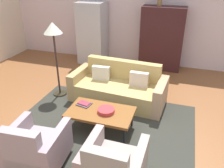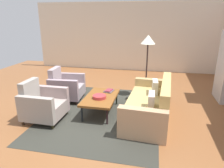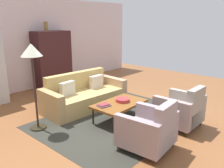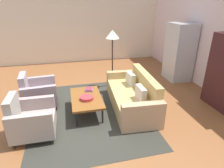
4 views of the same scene
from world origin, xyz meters
The scene contains 12 objects.
ground_plane centered at (0.00, 0.00, 0.00)m, with size 10.70×10.70×0.00m, color brown.
wall_back centered at (0.00, 3.84, 1.40)m, with size 8.91×0.12×2.80m, color silver.
area_rug centered at (-0.10, 0.18, 0.00)m, with size 3.40×2.60×0.01m, color #31312A.
couch centered at (-0.09, 1.31, 0.29)m, with size 2.16×1.04×0.86m.
coffee_table centered at (-0.10, 0.13, 0.37)m, with size 1.20×0.70×0.40m.
armchair_left centered at (-0.69, -1.04, 0.34)m, with size 0.86×0.86×0.88m.
armchair_right centered at (0.50, -1.04, 0.34)m, with size 0.81×0.81×0.88m.
fruit_bowl centered at (0.01, 0.13, 0.44)m, with size 0.31×0.31×0.07m, color #B23238.
book_stack centered at (-0.47, 0.24, 0.42)m, with size 0.29×0.24×0.04m.
cabinet centered at (0.54, 3.49, 0.90)m, with size 1.20×0.51×1.80m.
vase_tall centered at (0.39, 3.49, 1.94)m, with size 0.13×0.13×0.29m, color olive.
floor_lamp centered at (-1.52, 1.10, 1.44)m, with size 0.40×0.40×1.72m.
Camera 3 is at (-3.78, -2.92, 2.15)m, focal length 37.46 mm.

